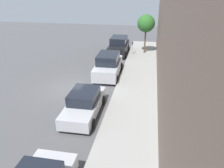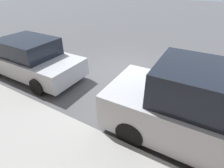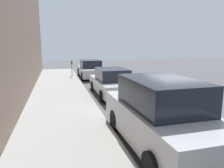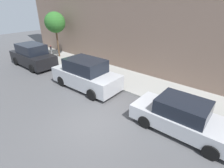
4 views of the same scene
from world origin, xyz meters
TOP-DOWN VIEW (x-y plane):
  - ground_plane at (0.00, 0.00)m, footprint 60.00×60.00m
  - sidewalk at (5.09, 0.00)m, footprint 3.18×32.00m
  - parked_sedan_second at (2.19, -3.38)m, footprint 1.92×4.52m
  - parked_suv_third at (2.42, 3.15)m, footprint 2.09×4.85m
  - parked_suv_fourth at (2.31, 10.02)m, footprint 2.08×4.81m
  - parking_meter_far at (3.95, 9.61)m, footprint 0.11×0.15m
  - street_tree at (5.28, 10.45)m, footprint 1.95×1.95m

SIDE VIEW (x-z plane):
  - ground_plane at x=0.00m, z-range 0.00..0.00m
  - sidewalk at x=5.09m, z-range 0.00..0.15m
  - parked_sedan_second at x=2.19m, z-range -0.04..1.50m
  - parked_suv_fourth at x=2.31m, z-range -0.06..1.92m
  - parked_suv_third at x=2.42m, z-range -0.06..1.92m
  - parking_meter_far at x=3.95m, z-range 0.31..1.77m
  - street_tree at x=5.28m, z-range 1.31..5.63m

